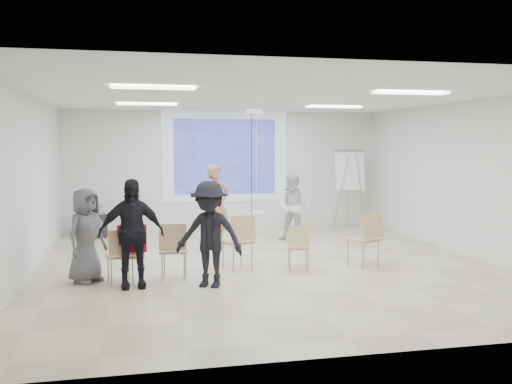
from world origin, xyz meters
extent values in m
cube|color=beige|center=(0.00, 0.00, -0.05)|extent=(8.00, 9.00, 0.10)
cube|color=white|center=(0.00, 0.00, 3.05)|extent=(8.00, 9.00, 0.10)
cube|color=silver|center=(0.00, 4.55, 1.50)|extent=(8.00, 0.10, 3.00)
cube|color=silver|center=(-4.05, 0.00, 1.50)|extent=(0.10, 9.00, 3.00)
cube|color=silver|center=(4.05, 0.00, 1.50)|extent=(0.10, 9.00, 3.00)
cube|color=silver|center=(0.00, 4.49, 1.85)|extent=(3.20, 0.01, 2.30)
cube|color=#2E349E|center=(0.00, 4.47, 1.85)|extent=(2.60, 0.01, 1.90)
cylinder|color=white|center=(0.32, 2.58, 0.02)|extent=(0.42, 0.42, 0.05)
cylinder|color=white|center=(0.32, 2.58, 0.32)|extent=(0.12, 0.12, 0.59)
cylinder|color=white|center=(0.32, 2.58, 0.64)|extent=(0.58, 0.58, 0.04)
cube|color=white|center=(0.37, 2.55, 0.66)|extent=(0.21, 0.17, 0.01)
cube|color=#4096C1|center=(0.25, 2.63, 0.67)|extent=(0.14, 0.19, 0.01)
imported|color=tan|center=(-0.57, 2.19, 0.98)|extent=(0.84, 0.70, 1.96)
imported|color=white|center=(1.20, 2.33, 0.85)|extent=(1.04, 0.99, 1.70)
cube|color=white|center=(-0.39, 2.44, 1.29)|extent=(0.08, 0.12, 0.04)
cube|color=white|center=(1.02, 2.58, 1.15)|extent=(0.11, 0.14, 0.04)
cube|color=tan|center=(-2.53, -0.82, 0.43)|extent=(0.47, 0.47, 0.04)
cube|color=tan|center=(-2.49, -1.01, 0.67)|extent=(0.41, 0.16, 0.38)
cylinder|color=#919599|center=(-2.66, -1.01, 0.21)|extent=(0.02, 0.02, 0.42)
cylinder|color=#93969B|center=(-2.34, -0.95, 0.21)|extent=(0.02, 0.02, 0.42)
cylinder|color=gray|center=(-2.72, -0.69, 0.21)|extent=(0.02, 0.02, 0.42)
cylinder|color=gray|center=(-2.40, -0.63, 0.21)|extent=(0.02, 0.02, 0.42)
cube|color=tan|center=(-2.34, -0.76, 0.41)|extent=(0.39, 0.39, 0.04)
cube|color=tan|center=(-2.34, -0.94, 0.64)|extent=(0.38, 0.09, 0.36)
cylinder|color=gray|center=(-2.50, -0.91, 0.20)|extent=(0.02, 0.02, 0.40)
cylinder|color=gray|center=(-2.19, -0.92, 0.20)|extent=(0.02, 0.02, 0.40)
cylinder|color=#95979D|center=(-2.49, -0.60, 0.20)|extent=(0.02, 0.02, 0.40)
cylinder|color=gray|center=(-2.18, -0.61, 0.20)|extent=(0.02, 0.02, 0.40)
cube|color=tan|center=(-1.68, -0.73, 0.46)|extent=(0.49, 0.49, 0.04)
cube|color=tan|center=(-1.71, -0.93, 0.71)|extent=(0.44, 0.15, 0.41)
cylinder|color=#94969C|center=(-1.88, -0.87, 0.22)|extent=(0.03, 0.03, 0.45)
cylinder|color=gray|center=(-1.54, -0.93, 0.22)|extent=(0.03, 0.03, 0.45)
cylinder|color=#92959A|center=(-1.83, -0.53, 0.22)|extent=(0.03, 0.03, 0.45)
cylinder|color=#96989E|center=(-1.48, -0.59, 0.22)|extent=(0.03, 0.03, 0.45)
cube|color=tan|center=(-0.56, -0.25, 0.48)|extent=(0.58, 0.58, 0.04)
cube|color=tan|center=(-0.49, -0.45, 0.75)|extent=(0.45, 0.24, 0.43)
cylinder|color=gray|center=(-0.67, -0.48, 0.24)|extent=(0.03, 0.03, 0.47)
cylinder|color=#919399|center=(-0.33, -0.36, 0.24)|extent=(0.03, 0.03, 0.47)
cylinder|color=gray|center=(-0.79, -0.14, 0.24)|extent=(0.03, 0.03, 0.47)
cylinder|color=gray|center=(-0.45, -0.02, 0.24)|extent=(0.03, 0.03, 0.47)
cube|color=tan|center=(0.45, -0.56, 0.40)|extent=(0.44, 0.44, 0.04)
cube|color=tan|center=(0.41, -0.73, 0.62)|extent=(0.38, 0.15, 0.35)
cylinder|color=gray|center=(0.27, -0.68, 0.19)|extent=(0.02, 0.02, 0.39)
cylinder|color=gray|center=(0.57, -0.74, 0.19)|extent=(0.02, 0.02, 0.39)
cylinder|color=gray|center=(0.33, -0.38, 0.19)|extent=(0.02, 0.02, 0.39)
cylinder|color=gray|center=(0.62, -0.44, 0.19)|extent=(0.02, 0.02, 0.39)
cube|color=tan|center=(1.65, -0.54, 0.49)|extent=(0.59, 0.59, 0.04)
cube|color=tan|center=(1.73, -0.74, 0.76)|extent=(0.46, 0.26, 0.44)
cylinder|color=gray|center=(1.55, -0.78, 0.24)|extent=(0.03, 0.03, 0.48)
cylinder|color=gray|center=(1.89, -0.64, 0.24)|extent=(0.03, 0.03, 0.48)
cylinder|color=gray|center=(1.41, -0.43, 0.24)|extent=(0.03, 0.03, 0.48)
cylinder|color=gray|center=(1.75, -0.30, 0.24)|extent=(0.03, 0.03, 0.48)
cube|color=#AE1530|center=(-2.34, -0.98, 0.72)|extent=(0.44, 0.11, 0.42)
imported|color=black|center=(-1.68, -0.71, 0.49)|extent=(0.37, 0.30, 0.03)
imported|color=black|center=(-2.35, -1.15, 0.95)|extent=(1.14, 0.72, 1.90)
imported|color=black|center=(-1.19, -1.36, 0.91)|extent=(1.35, 1.11, 1.83)
imported|color=#5D5D62|center=(-3.04, -0.66, 0.83)|extent=(0.93, 0.97, 1.67)
cylinder|color=gray|center=(2.77, 3.56, 0.95)|extent=(0.34, 0.25, 1.87)
cylinder|color=gray|center=(3.30, 3.52, 0.95)|extent=(0.37, 0.20, 1.87)
cylinder|color=gray|center=(3.06, 3.88, 0.95)|extent=(0.06, 0.42, 1.87)
cube|color=white|center=(3.04, 3.67, 1.53)|extent=(0.75, 0.27, 1.05)
cube|color=#909398|center=(3.05, 3.71, 2.01)|extent=(0.76, 0.12, 0.07)
cube|color=black|center=(-3.20, 3.78, 0.29)|extent=(0.60, 0.53, 0.51)
cube|color=gray|center=(-3.20, 3.78, 0.66)|extent=(0.43, 0.39, 0.23)
cylinder|color=black|center=(-3.36, 3.58, 0.03)|extent=(0.08, 0.08, 0.06)
cylinder|color=black|center=(-2.96, 3.68, 0.03)|extent=(0.08, 0.08, 0.06)
cylinder|color=black|center=(-3.44, 3.88, 0.03)|extent=(0.08, 0.08, 0.06)
cylinder|color=black|center=(-3.04, 3.98, 0.03)|extent=(0.08, 0.08, 0.06)
cube|color=white|center=(0.10, 1.50, 2.82)|extent=(0.30, 0.25, 0.10)
cylinder|color=gray|center=(0.10, 1.50, 2.93)|extent=(0.04, 0.04, 0.14)
cylinder|color=black|center=(0.04, 1.42, 1.39)|extent=(0.01, 0.01, 2.77)
cylinder|color=white|center=(0.14, 1.40, 1.39)|extent=(0.01, 0.01, 2.77)
cube|color=white|center=(-2.00, 2.00, 2.97)|extent=(1.20, 0.30, 0.02)
cube|color=white|center=(2.00, 2.00, 2.97)|extent=(1.20, 0.30, 0.02)
cube|color=white|center=(-2.00, -1.50, 2.97)|extent=(1.20, 0.30, 0.02)
cube|color=white|center=(2.00, -1.50, 2.97)|extent=(1.20, 0.30, 0.02)
camera|label=1|loc=(-2.31, -9.85, 2.17)|focal=40.00mm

